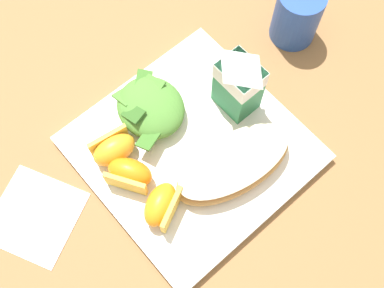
{
  "coord_description": "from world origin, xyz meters",
  "views": [
    {
      "loc": [
        0.18,
        -0.16,
        0.61
      ],
      "look_at": [
        0.0,
        0.0,
        0.03
      ],
      "focal_mm": 43.74,
      "sensor_mm": 36.0,
      "label": 1
    }
  ],
  "objects_px": {
    "orange_wedge_middle": "(129,174)",
    "paper_napkin": "(35,216)",
    "white_plate": "(192,149)",
    "orange_wedge_rear": "(162,205)",
    "milk_carton": "(239,81)",
    "orange_wedge_front": "(114,149)",
    "drinking_blue_cup": "(297,15)",
    "cheesy_pizza_bread": "(234,164)",
    "green_salad_pile": "(150,107)"
  },
  "relations": [
    {
      "from": "orange_wedge_middle",
      "to": "paper_napkin",
      "type": "bearing_deg",
      "value": -110.94
    },
    {
      "from": "white_plate",
      "to": "paper_napkin",
      "type": "relative_size",
      "value": 2.55
    },
    {
      "from": "orange_wedge_middle",
      "to": "orange_wedge_rear",
      "type": "height_order",
      "value": "same"
    },
    {
      "from": "paper_napkin",
      "to": "white_plate",
      "type": "bearing_deg",
      "value": 72.84
    },
    {
      "from": "milk_carton",
      "to": "white_plate",
      "type": "bearing_deg",
      "value": -83.04
    },
    {
      "from": "orange_wedge_front",
      "to": "milk_carton",
      "type": "bearing_deg",
      "value": 74.57
    },
    {
      "from": "orange_wedge_front",
      "to": "drinking_blue_cup",
      "type": "height_order",
      "value": "drinking_blue_cup"
    },
    {
      "from": "orange_wedge_front",
      "to": "drinking_blue_cup",
      "type": "relative_size",
      "value": 0.73
    },
    {
      "from": "cheesy_pizza_bread",
      "to": "white_plate",
      "type": "bearing_deg",
      "value": -161.54
    },
    {
      "from": "white_plate",
      "to": "orange_wedge_front",
      "type": "distance_m",
      "value": 0.11
    },
    {
      "from": "milk_carton",
      "to": "paper_napkin",
      "type": "xyz_separation_m",
      "value": [
        -0.06,
        -0.31,
        -0.07
      ]
    },
    {
      "from": "cheesy_pizza_bread",
      "to": "orange_wedge_front",
      "type": "xyz_separation_m",
      "value": [
        -0.12,
        -0.11,
        0.0
      ]
    },
    {
      "from": "orange_wedge_middle",
      "to": "white_plate",
      "type": "bearing_deg",
      "value": 78.35
    },
    {
      "from": "milk_carton",
      "to": "orange_wedge_rear",
      "type": "relative_size",
      "value": 1.58
    },
    {
      "from": "cheesy_pizza_bread",
      "to": "paper_napkin",
      "type": "height_order",
      "value": "cheesy_pizza_bread"
    },
    {
      "from": "drinking_blue_cup",
      "to": "orange_wedge_front",
      "type": "bearing_deg",
      "value": -92.23
    },
    {
      "from": "orange_wedge_rear",
      "to": "paper_napkin",
      "type": "bearing_deg",
      "value": -129.35
    },
    {
      "from": "milk_carton",
      "to": "paper_napkin",
      "type": "height_order",
      "value": "milk_carton"
    },
    {
      "from": "orange_wedge_front",
      "to": "paper_napkin",
      "type": "height_order",
      "value": "orange_wedge_front"
    },
    {
      "from": "white_plate",
      "to": "orange_wedge_rear",
      "type": "height_order",
      "value": "orange_wedge_rear"
    },
    {
      "from": "cheesy_pizza_bread",
      "to": "orange_wedge_rear",
      "type": "bearing_deg",
      "value": -100.24
    },
    {
      "from": "white_plate",
      "to": "cheesy_pizza_bread",
      "type": "relative_size",
      "value": 1.54
    },
    {
      "from": "cheesy_pizza_bread",
      "to": "paper_napkin",
      "type": "relative_size",
      "value": 1.65
    },
    {
      "from": "orange_wedge_middle",
      "to": "orange_wedge_rear",
      "type": "relative_size",
      "value": 1.0
    },
    {
      "from": "cheesy_pizza_bread",
      "to": "green_salad_pile",
      "type": "bearing_deg",
      "value": -167.55
    },
    {
      "from": "orange_wedge_rear",
      "to": "orange_wedge_middle",
      "type": "bearing_deg",
      "value": -175.25
    },
    {
      "from": "cheesy_pizza_bread",
      "to": "milk_carton",
      "type": "xyz_separation_m",
      "value": [
        -0.07,
        0.07,
        0.04
      ]
    },
    {
      "from": "green_salad_pile",
      "to": "orange_wedge_middle",
      "type": "distance_m",
      "value": 0.1
    },
    {
      "from": "milk_carton",
      "to": "drinking_blue_cup",
      "type": "distance_m",
      "value": 0.16
    },
    {
      "from": "drinking_blue_cup",
      "to": "cheesy_pizza_bread",
      "type": "bearing_deg",
      "value": -64.73
    },
    {
      "from": "cheesy_pizza_bread",
      "to": "milk_carton",
      "type": "relative_size",
      "value": 1.65
    },
    {
      "from": "orange_wedge_middle",
      "to": "orange_wedge_rear",
      "type": "bearing_deg",
      "value": 4.75
    },
    {
      "from": "orange_wedge_front",
      "to": "orange_wedge_rear",
      "type": "height_order",
      "value": "same"
    },
    {
      "from": "paper_napkin",
      "to": "drinking_blue_cup",
      "type": "distance_m",
      "value": 0.47
    },
    {
      "from": "milk_carton",
      "to": "drinking_blue_cup",
      "type": "bearing_deg",
      "value": 103.07
    },
    {
      "from": "white_plate",
      "to": "paper_napkin",
      "type": "bearing_deg",
      "value": -107.16
    },
    {
      "from": "orange_wedge_front",
      "to": "white_plate",
      "type": "bearing_deg",
      "value": 54.87
    },
    {
      "from": "orange_wedge_front",
      "to": "paper_napkin",
      "type": "relative_size",
      "value": 0.59
    },
    {
      "from": "milk_carton",
      "to": "orange_wedge_middle",
      "type": "relative_size",
      "value": 1.57
    },
    {
      "from": "white_plate",
      "to": "cheesy_pizza_bread",
      "type": "xyz_separation_m",
      "value": [
        0.06,
        0.02,
        0.03
      ]
    },
    {
      "from": "milk_carton",
      "to": "orange_wedge_rear",
      "type": "xyz_separation_m",
      "value": [
        0.05,
        -0.18,
        -0.04
      ]
    },
    {
      "from": "milk_carton",
      "to": "orange_wedge_rear",
      "type": "height_order",
      "value": "milk_carton"
    },
    {
      "from": "orange_wedge_rear",
      "to": "milk_carton",
      "type": "bearing_deg",
      "value": 106.25
    },
    {
      "from": "milk_carton",
      "to": "cheesy_pizza_bread",
      "type": "bearing_deg",
      "value": -45.28
    },
    {
      "from": "orange_wedge_middle",
      "to": "drinking_blue_cup",
      "type": "distance_m",
      "value": 0.34
    },
    {
      "from": "cheesy_pizza_bread",
      "to": "drinking_blue_cup",
      "type": "bearing_deg",
      "value": 115.27
    },
    {
      "from": "milk_carton",
      "to": "orange_wedge_middle",
      "type": "height_order",
      "value": "milk_carton"
    },
    {
      "from": "cheesy_pizza_bread",
      "to": "paper_napkin",
      "type": "distance_m",
      "value": 0.27
    },
    {
      "from": "white_plate",
      "to": "paper_napkin",
      "type": "distance_m",
      "value": 0.23
    },
    {
      "from": "orange_wedge_front",
      "to": "paper_napkin",
      "type": "distance_m",
      "value": 0.14
    }
  ]
}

